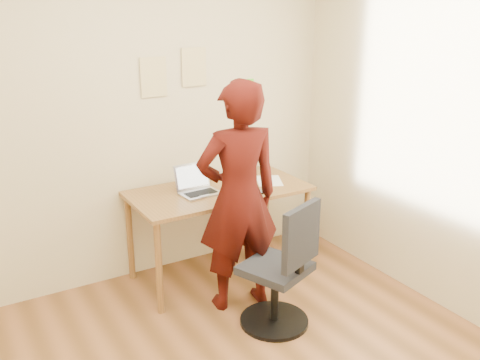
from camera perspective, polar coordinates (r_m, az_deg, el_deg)
room at (r=2.61m, az=0.93°, el=0.81°), size 3.58×3.58×2.78m
desk at (r=4.24m, az=-2.25°, el=-2.09°), size 1.40×0.70×0.74m
laptop at (r=4.13m, az=-4.62°, el=-0.69°), size 0.31×0.28×0.21m
paper_sheet at (r=4.41m, az=3.12°, el=-0.07°), size 0.30×0.34×0.00m
phone at (r=4.15m, az=1.99°, el=-1.19°), size 0.10×0.14×0.01m
wall_note_left at (r=4.18m, az=-9.19°, el=10.78°), size 0.21×0.00×0.30m
wall_note_mid at (r=4.31m, az=-4.92°, el=11.92°), size 0.21×0.00×0.30m
wall_note_right at (r=4.56m, az=0.48°, el=9.20°), size 0.18×0.00×0.24m
office_chair at (r=3.66m, az=4.57°, el=-10.05°), size 0.53×0.54×0.92m
person at (r=3.75m, az=-0.17°, el=-1.91°), size 0.66×0.48×1.67m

